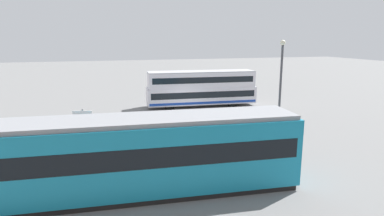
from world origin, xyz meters
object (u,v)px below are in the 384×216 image
tram_yellow (144,154)px  pedestrian_near_railing (168,125)px  info_sign (83,120)px  double_decker_bus (201,88)px  pedestrian_crossing (237,126)px  street_lamp (281,82)px

tram_yellow → pedestrian_near_railing: size_ratio=9.03×
pedestrian_near_railing → info_sign: info_sign is taller
double_decker_bus → pedestrian_crossing: 11.51m
pedestrian_near_railing → street_lamp: 8.46m
tram_yellow → pedestrian_near_railing: bearing=-110.2°
pedestrian_near_railing → pedestrian_crossing: pedestrian_crossing is taller
double_decker_bus → tram_yellow: bearing=64.1°
tram_yellow → info_sign: tram_yellow is taller
tram_yellow → pedestrian_near_railing: tram_yellow is taller
pedestrian_crossing → info_sign: info_sign is taller
street_lamp → pedestrian_crossing: bearing=-13.9°
pedestrian_crossing → street_lamp: bearing=166.1°
pedestrian_crossing → pedestrian_near_railing: bearing=-19.0°
double_decker_bus → tram_yellow: 19.95m
double_decker_bus → pedestrian_near_railing: (5.74, 9.82, -0.98)m
info_sign → street_lamp: street_lamp is taller
pedestrian_crossing → tram_yellow: bearing=40.6°
info_sign → street_lamp: bearing=172.0°
info_sign → street_lamp: size_ratio=0.37×
street_lamp → pedestrian_near_railing: bearing=-17.1°
pedestrian_near_railing → street_lamp: bearing=162.9°
info_sign → street_lamp: (-13.30, 1.87, 2.24)m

